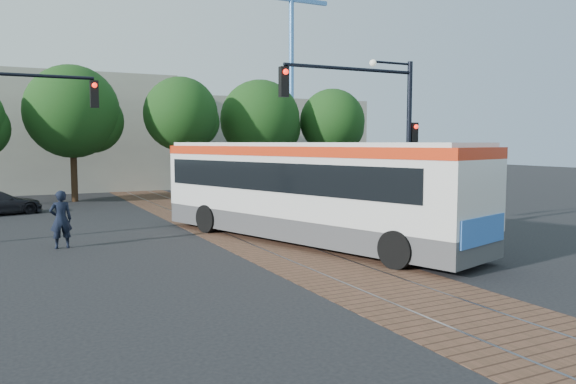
{
  "coord_description": "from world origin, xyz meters",
  "views": [
    {
      "loc": [
        -7.82,
        -16.95,
        3.36
      ],
      "look_at": [
        1.03,
        0.77,
        1.6
      ],
      "focal_mm": 35.0,
      "sensor_mm": 36.0,
      "label": 1
    }
  ],
  "objects_px": {
    "traffic_island": "(403,227)",
    "officer": "(61,219)",
    "signal_pole_main": "(381,119)",
    "city_bus": "(306,187)"
  },
  "relations": [
    {
      "from": "traffic_island",
      "to": "officer",
      "type": "relative_size",
      "value": 2.82
    },
    {
      "from": "traffic_island",
      "to": "officer",
      "type": "height_order",
      "value": "officer"
    },
    {
      "from": "traffic_island",
      "to": "officer",
      "type": "xyz_separation_m",
      "value": [
        -11.21,
        2.92,
        0.59
      ]
    },
    {
      "from": "traffic_island",
      "to": "signal_pole_main",
      "type": "distance_m",
      "value": 3.95
    },
    {
      "from": "city_bus",
      "to": "signal_pole_main",
      "type": "height_order",
      "value": "signal_pole_main"
    },
    {
      "from": "city_bus",
      "to": "traffic_island",
      "type": "distance_m",
      "value": 4.05
    },
    {
      "from": "city_bus",
      "to": "traffic_island",
      "type": "height_order",
      "value": "city_bus"
    },
    {
      "from": "traffic_island",
      "to": "officer",
      "type": "distance_m",
      "value": 11.6
    },
    {
      "from": "signal_pole_main",
      "to": "officer",
      "type": "distance_m",
      "value": 11.12
    },
    {
      "from": "traffic_island",
      "to": "signal_pole_main",
      "type": "bearing_deg",
      "value": 174.64
    }
  ]
}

